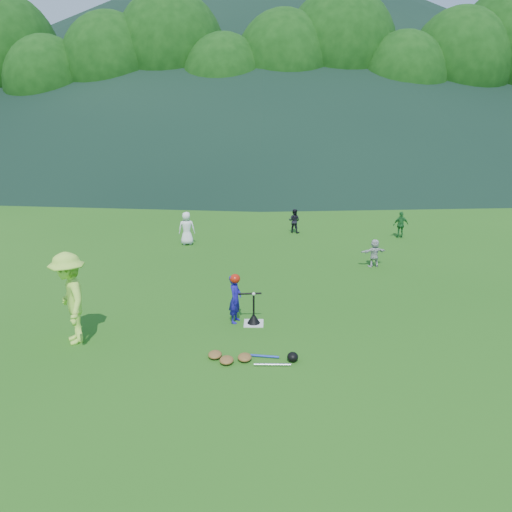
{
  "coord_description": "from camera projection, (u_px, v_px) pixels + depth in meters",
  "views": [
    {
      "loc": [
        0.28,
        -10.65,
        4.8
      ],
      "look_at": [
        0.0,
        2.5,
        0.9
      ],
      "focal_mm": 35.0,
      "sensor_mm": 36.0,
      "label": 1
    }
  ],
  "objects": [
    {
      "name": "baseball",
      "position": [
        254.0,
        294.0,
        11.37
      ],
      "size": [
        0.08,
        0.08,
        0.08
      ],
      "primitive_type": "sphere",
      "color": "white",
      "rests_on": "batting_tee"
    },
    {
      "name": "ground",
      "position": [
        254.0,
        324.0,
        11.58
      ],
      "size": [
        120.0,
        120.0,
        0.0
      ],
      "primitive_type": "plane",
      "color": "#235B14",
      "rests_on": "ground"
    },
    {
      "name": "tree_line",
      "position": [
        266.0,
        66.0,
        41.66
      ],
      "size": [
        70.04,
        11.4,
        14.82
      ],
      "color": "#382314",
      "rests_on": "ground"
    },
    {
      "name": "adult_coach",
      "position": [
        70.0,
        298.0,
        10.42
      ],
      "size": [
        1.27,
        1.47,
        1.98
      ],
      "primitive_type": "imported",
      "rotation": [
        0.0,
        0.0,
        -1.06
      ],
      "color": "#B7F849",
      "rests_on": "ground"
    },
    {
      "name": "fielder_c",
      "position": [
        401.0,
        225.0,
        19.14
      ],
      "size": [
        0.63,
        0.34,
        1.02
      ],
      "primitive_type": "imported",
      "rotation": [
        0.0,
        0.0,
        3.3
      ],
      "color": "#206C2B",
      "rests_on": "ground"
    },
    {
      "name": "batting_tee",
      "position": [
        254.0,
        319.0,
        11.54
      ],
      "size": [
        0.3,
        0.3,
        0.68
      ],
      "color": "black",
      "rests_on": "home_plate"
    },
    {
      "name": "outfield_fence",
      "position": [
        263.0,
        164.0,
        38.22
      ],
      "size": [
        70.07,
        0.08,
        1.33
      ],
      "color": "gray",
      "rests_on": "ground"
    },
    {
      "name": "home_plate",
      "position": [
        254.0,
        323.0,
        11.58
      ],
      "size": [
        0.45,
        0.45,
        0.02
      ],
      "primitive_type": "cube",
      "color": "silver",
      "rests_on": "ground"
    },
    {
      "name": "fielder_a",
      "position": [
        187.0,
        228.0,
        18.14
      ],
      "size": [
        0.64,
        0.46,
        1.22
      ],
      "primitive_type": "imported",
      "rotation": [
        0.0,
        0.0,
        3.26
      ],
      "color": "white",
      "rests_on": "ground"
    },
    {
      "name": "equipment_pile",
      "position": [
        245.0,
        357.0,
        9.87
      ],
      "size": [
        1.8,
        0.56,
        0.19
      ],
      "color": "olive",
      "rests_on": "ground"
    },
    {
      "name": "batter_child",
      "position": [
        235.0,
        299.0,
        11.53
      ],
      "size": [
        0.37,
        0.48,
        1.15
      ],
      "primitive_type": "imported",
      "rotation": [
        0.0,
        0.0,
        1.3
      ],
      "color": "#1C1594",
      "rests_on": "ground"
    },
    {
      "name": "distant_hills",
      "position": [
        222.0,
        47.0,
        85.89
      ],
      "size": [
        155.0,
        140.0,
        32.0
      ],
      "color": "black",
      "rests_on": "ground"
    },
    {
      "name": "batter_gear",
      "position": [
        236.0,
        280.0,
        11.4
      ],
      "size": [
        0.73,
        0.26,
        0.51
      ],
      "color": "#B21D0B",
      "rests_on": "ground"
    },
    {
      "name": "fielder_d",
      "position": [
        374.0,
        253.0,
        15.63
      ],
      "size": [
        0.87,
        0.49,
        0.89
      ],
      "primitive_type": "imported",
      "rotation": [
        0.0,
        0.0,
        3.43
      ],
      "color": "silver",
      "rests_on": "ground"
    },
    {
      "name": "fielder_b",
      "position": [
        294.0,
        221.0,
        19.93
      ],
      "size": [
        0.57,
        0.51,
        0.96
      ],
      "primitive_type": "imported",
      "rotation": [
        0.0,
        0.0,
        2.77
      ],
      "color": "black",
      "rests_on": "ground"
    }
  ]
}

